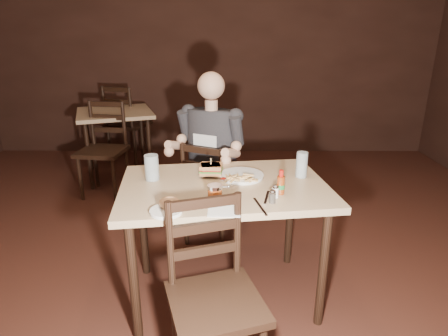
{
  "coord_description": "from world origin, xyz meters",
  "views": [
    {
      "loc": [
        0.22,
        -1.67,
        1.58
      ],
      "look_at": [
        0.21,
        0.38,
        0.85
      ],
      "focal_mm": 30.0,
      "sensor_mm": 36.0,
      "label": 1
    }
  ],
  "objects_px": {
    "main_table": "(224,197)",
    "hot_sauce": "(281,182)",
    "syrup_dispenser": "(215,194)",
    "bg_table": "(115,119)",
    "glass_right": "(302,165)",
    "dinner_plate": "(241,176)",
    "side_plate": "(166,212)",
    "chair_far": "(213,192)",
    "diner": "(209,136)",
    "glass_left": "(152,167)",
    "chair_near": "(216,303)",
    "bg_chair_near": "(102,151)",
    "bg_chair_far": "(128,124)"
  },
  "relations": [
    {
      "from": "main_table",
      "to": "syrup_dispenser",
      "type": "relative_size",
      "value": 12.61
    },
    {
      "from": "chair_near",
      "to": "hot_sauce",
      "type": "relative_size",
      "value": 6.51
    },
    {
      "from": "main_table",
      "to": "side_plate",
      "type": "relative_size",
      "value": 8.18
    },
    {
      "from": "bg_table",
      "to": "glass_right",
      "type": "bearing_deg",
      "value": -50.32
    },
    {
      "from": "bg_chair_near",
      "to": "glass_left",
      "type": "height_order",
      "value": "bg_chair_near"
    },
    {
      "from": "bg_chair_far",
      "to": "side_plate",
      "type": "bearing_deg",
      "value": 125.74
    },
    {
      "from": "bg_table",
      "to": "glass_left",
      "type": "relative_size",
      "value": 6.74
    },
    {
      "from": "dinner_plate",
      "to": "bg_chair_near",
      "type": "bearing_deg",
      "value": 131.59
    },
    {
      "from": "bg_table",
      "to": "glass_left",
      "type": "height_order",
      "value": "glass_left"
    },
    {
      "from": "dinner_plate",
      "to": "side_plate",
      "type": "bearing_deg",
      "value": -128.57
    },
    {
      "from": "bg_table",
      "to": "bg_chair_near",
      "type": "xyz_separation_m",
      "value": [
        0.0,
        -0.55,
        -0.21
      ]
    },
    {
      "from": "diner",
      "to": "side_plate",
      "type": "relative_size",
      "value": 5.84
    },
    {
      "from": "chair_near",
      "to": "diner",
      "type": "xyz_separation_m",
      "value": [
        -0.08,
        1.27,
        0.44
      ]
    },
    {
      "from": "chair_far",
      "to": "glass_right",
      "type": "height_order",
      "value": "glass_right"
    },
    {
      "from": "chair_far",
      "to": "glass_right",
      "type": "xyz_separation_m",
      "value": [
        0.55,
        -0.58,
        0.43
      ]
    },
    {
      "from": "side_plate",
      "to": "bg_table",
      "type": "bearing_deg",
      "value": 110.77
    },
    {
      "from": "bg_chair_far",
      "to": "syrup_dispenser",
      "type": "height_order",
      "value": "bg_chair_far"
    },
    {
      "from": "glass_left",
      "to": "syrup_dispenser",
      "type": "relative_size",
      "value": 1.5
    },
    {
      "from": "chair_near",
      "to": "hot_sauce",
      "type": "height_order",
      "value": "hot_sauce"
    },
    {
      "from": "bg_table",
      "to": "dinner_plate",
      "type": "distance_m",
      "value": 2.47
    },
    {
      "from": "glass_left",
      "to": "side_plate",
      "type": "distance_m",
      "value": 0.47
    },
    {
      "from": "chair_far",
      "to": "bg_chair_far",
      "type": "height_order",
      "value": "bg_chair_far"
    },
    {
      "from": "chair_near",
      "to": "glass_right",
      "type": "xyz_separation_m",
      "value": [
        0.5,
        0.73,
        0.41
      ]
    },
    {
      "from": "chair_far",
      "to": "glass_left",
      "type": "xyz_separation_m",
      "value": [
        -0.33,
        -0.63,
        0.43
      ]
    },
    {
      "from": "dinner_plate",
      "to": "side_plate",
      "type": "height_order",
      "value": "dinner_plate"
    },
    {
      "from": "chair_near",
      "to": "side_plate",
      "type": "height_order",
      "value": "chair_near"
    },
    {
      "from": "diner",
      "to": "side_plate",
      "type": "distance_m",
      "value": 1.05
    },
    {
      "from": "diner",
      "to": "hot_sauce",
      "type": "relative_size",
      "value": 6.67
    },
    {
      "from": "bg_chair_far",
      "to": "glass_right",
      "type": "relative_size",
      "value": 6.43
    },
    {
      "from": "bg_chair_near",
      "to": "glass_left",
      "type": "bearing_deg",
      "value": -54.96
    },
    {
      "from": "main_table",
      "to": "bg_table",
      "type": "xyz_separation_m",
      "value": [
        -1.24,
        2.17,
        -0.01
      ]
    },
    {
      "from": "main_table",
      "to": "hot_sauce",
      "type": "distance_m",
      "value": 0.37
    },
    {
      "from": "chair_far",
      "to": "bg_chair_far",
      "type": "relative_size",
      "value": 0.84
    },
    {
      "from": "main_table",
      "to": "glass_right",
      "type": "distance_m",
      "value": 0.51
    },
    {
      "from": "glass_right",
      "to": "side_plate",
      "type": "xyz_separation_m",
      "value": [
        -0.74,
        -0.49,
        -0.07
      ]
    },
    {
      "from": "chair_far",
      "to": "diner",
      "type": "bearing_deg",
      "value": 90.0
    },
    {
      "from": "main_table",
      "to": "diner",
      "type": "distance_m",
      "value": 0.69
    },
    {
      "from": "bg_table",
      "to": "bg_chair_far",
      "type": "distance_m",
      "value": 0.58
    },
    {
      "from": "main_table",
      "to": "side_plate",
      "type": "bearing_deg",
      "value": -126.68
    },
    {
      "from": "bg_table",
      "to": "bg_chair_near",
      "type": "distance_m",
      "value": 0.59
    },
    {
      "from": "side_plate",
      "to": "main_table",
      "type": "bearing_deg",
      "value": 53.32
    },
    {
      "from": "bg_chair_far",
      "to": "diner",
      "type": "height_order",
      "value": "diner"
    },
    {
      "from": "bg_chair_far",
      "to": "syrup_dispenser",
      "type": "bearing_deg",
      "value": 130.27
    },
    {
      "from": "dinner_plate",
      "to": "syrup_dispenser",
      "type": "relative_size",
      "value": 2.57
    },
    {
      "from": "main_table",
      "to": "diner",
      "type": "height_order",
      "value": "diner"
    },
    {
      "from": "chair_far",
      "to": "dinner_plate",
      "type": "xyz_separation_m",
      "value": [
        0.19,
        -0.59,
        0.36
      ]
    },
    {
      "from": "chair_near",
      "to": "glass_right",
      "type": "relative_size",
      "value": 5.7
    },
    {
      "from": "bg_table",
      "to": "syrup_dispenser",
      "type": "height_order",
      "value": "syrup_dispenser"
    },
    {
      "from": "bg_chair_near",
      "to": "glass_left",
      "type": "relative_size",
      "value": 6.22
    },
    {
      "from": "bg_chair_far",
      "to": "hot_sauce",
      "type": "xyz_separation_m",
      "value": [
        1.55,
        -2.86,
        0.34
      ]
    }
  ]
}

